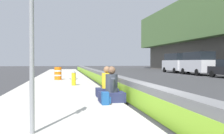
% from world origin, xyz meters
% --- Properties ---
extents(ground_plane, '(160.00, 160.00, 0.00)m').
position_xyz_m(ground_plane, '(0.00, 0.00, 0.00)').
color(ground_plane, '#353538').
rests_on(ground_plane, ground).
extents(sidewalk_strip, '(80.00, 4.40, 0.14)m').
position_xyz_m(sidewalk_strip, '(0.00, 2.65, 0.07)').
color(sidewalk_strip, '#B5B2A8').
rests_on(sidewalk_strip, ground_plane).
extents(jersey_barrier, '(76.00, 0.45, 0.85)m').
position_xyz_m(jersey_barrier, '(0.00, 0.00, 0.42)').
color(jersey_barrier, slate).
rests_on(jersey_barrier, ground_plane).
extents(route_sign_post, '(0.44, 0.09, 3.60)m').
position_xyz_m(route_sign_post, '(-1.50, 2.97, 2.21)').
color(route_sign_post, gray).
rests_on(route_sign_post, sidewalk_strip).
extents(fire_hydrant, '(0.26, 0.46, 0.88)m').
position_xyz_m(fire_hydrant, '(8.38, 1.85, 0.59)').
color(fire_hydrant, gold).
rests_on(fire_hydrant, sidewalk_strip).
extents(seated_person_foreground, '(0.77, 0.88, 1.20)m').
position_xyz_m(seated_person_foreground, '(2.11, 0.79, 0.52)').
color(seated_person_foreground, '#23284C').
rests_on(seated_person_foreground, sidewalk_strip).
extents(seated_person_middle, '(0.76, 0.86, 1.18)m').
position_xyz_m(seated_person_middle, '(3.47, 0.72, 0.51)').
color(seated_person_middle, '#23284C').
rests_on(seated_person_middle, sidewalk_strip).
extents(backpack, '(0.32, 0.28, 0.40)m').
position_xyz_m(backpack, '(1.53, 1.09, 0.33)').
color(backpack, navy).
rests_on(backpack, sidewalk_strip).
extents(construction_barrel, '(0.54, 0.54, 0.95)m').
position_xyz_m(construction_barrel, '(13.22, 2.84, 0.62)').
color(construction_barrel, orange).
rests_on(construction_barrel, sidewalk_strip).
extents(parked_car_midline, '(5.11, 2.12, 2.56)m').
position_xyz_m(parked_car_midline, '(20.13, -12.25, 1.35)').
color(parked_car_midline, silver).
rests_on(parked_car_midline, ground_plane).
extents(parked_car_far, '(5.12, 2.13, 2.56)m').
position_xyz_m(parked_car_far, '(25.88, -12.27, 1.35)').
color(parked_car_far, silver).
rests_on(parked_car_far, ground_plane).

